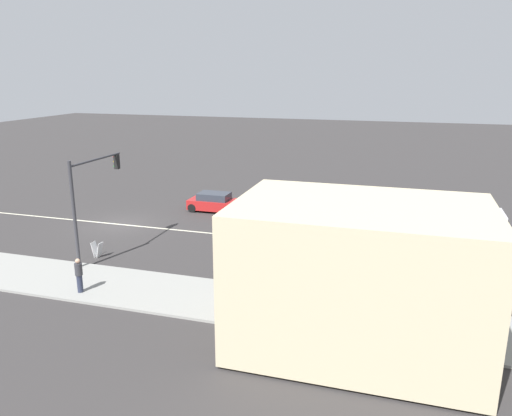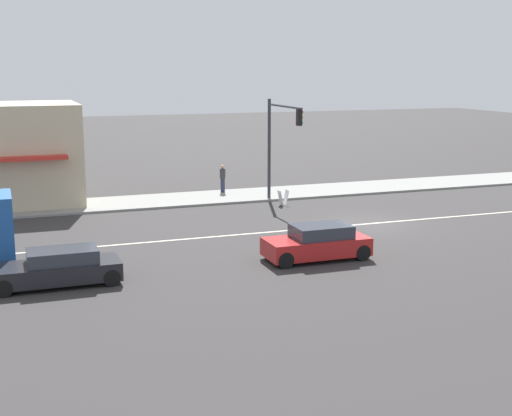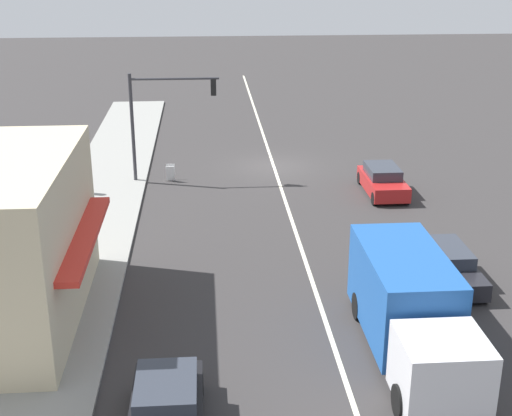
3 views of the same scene
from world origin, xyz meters
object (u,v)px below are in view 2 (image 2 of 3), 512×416
Objects in this scene: pedestrian at (223,178)px; warning_aframe_sign at (283,198)px; traffic_signal_main at (279,134)px; hatchback_red at (317,243)px; sedan_dark at (58,268)px.

pedestrian is 4.94m from warning_aframe_sign.
traffic_signal_main is at bearing 16.73° from warning_aframe_sign.
hatchback_red is (-15.16, 0.81, -0.32)m from pedestrian.
pedestrian reaches higher than hatchback_red.
warning_aframe_sign is at bearing -50.09° from sedan_dark.
traffic_signal_main is 6.69× the size of warning_aframe_sign.
warning_aframe_sign is 0.20× the size of hatchback_red.
warning_aframe_sign is 11.10m from hatchback_red.
sedan_dark is at bearing 131.24° from traffic_signal_main.
pedestrian is (4.04, 1.96, -2.92)m from traffic_signal_main.
pedestrian is 18.58m from sedan_dark.
traffic_signal_main reaches higher than sedan_dark.
hatchback_red is at bearing 176.95° from pedestrian.
traffic_signal_main is 5.36m from pedestrian.
sedan_dark is (-15.16, 10.73, -0.37)m from pedestrian.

